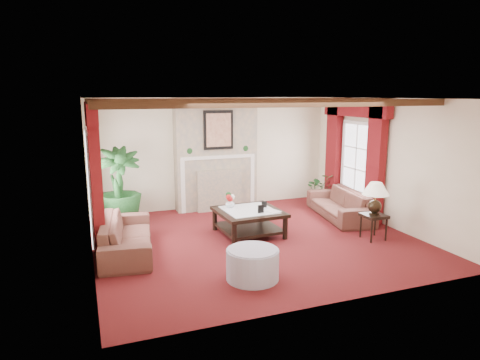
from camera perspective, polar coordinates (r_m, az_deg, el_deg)
name	(u,v)px	position (r m, az deg, el deg)	size (l,w,h in m)	color
floor	(256,240)	(8.40, 2.12, -7.95)	(6.00, 6.00, 0.00)	#4B0F0D
ceiling	(257,99)	(7.92, 2.26, 10.80)	(6.00, 6.00, 0.00)	white
back_wall	(214,153)	(10.61, -3.55, 3.62)	(6.00, 0.02, 2.70)	beige
left_wall	(88,183)	(7.45, -19.64, -0.35)	(0.02, 5.50, 2.70)	beige
right_wall	(387,163)	(9.60, 18.96, 2.20)	(0.02, 5.50, 2.70)	beige
ceiling_beams	(257,102)	(7.92, 2.26, 10.37)	(6.00, 3.00, 0.12)	#351C10
fireplace	(215,98)	(10.32, -3.31, 10.92)	(2.00, 0.52, 2.70)	tan
french_door_left	(85,130)	(8.33, -19.94, 6.24)	(0.10, 1.10, 2.16)	white
french_door_right	(359,123)	(10.29, 15.57, 7.35)	(0.10, 1.10, 2.16)	white
curtains_left	(90,107)	(8.31, -19.37, 9.17)	(0.20, 2.40, 2.55)	#560B10
curtains_right	(356,104)	(10.21, 15.19, 9.70)	(0.20, 2.40, 2.55)	#560B10
sofa_left	(126,230)	(7.89, -14.91, -6.40)	(0.90, 2.21, 0.84)	#3D101D
sofa_right	(340,200)	(10.04, 13.18, -2.55)	(0.96, 2.19, 0.83)	#3D101D
potted_palm	(119,204)	(9.52, -15.79, -3.09)	(0.95, 1.69, 0.94)	black
small_plant	(320,192)	(11.12, 10.59, -1.60)	(0.82, 0.90, 0.64)	black
coffee_table	(249,222)	(8.63, 1.18, -5.65)	(1.23, 1.23, 0.50)	black
side_table	(373,227)	(8.75, 17.36, -5.96)	(0.42, 0.42, 0.50)	black
ottoman	(253,264)	(6.63, 1.68, -11.19)	(0.80, 0.80, 0.47)	#A6A6BC
table_lamp	(375,198)	(8.60, 17.59, -2.31)	(0.51, 0.51, 0.65)	black
flower_vase	(230,203)	(8.72, -1.33, -3.14)	(0.19, 0.19, 0.18)	silver
book	(269,206)	(8.35, 3.88, -3.42)	(0.21, 0.10, 0.29)	black
photo_frame_a	(261,209)	(8.32, 2.80, -3.91)	(0.13, 0.02, 0.17)	black
photo_frame_b	(264,205)	(8.72, 3.23, -3.29)	(0.11, 0.02, 0.14)	black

